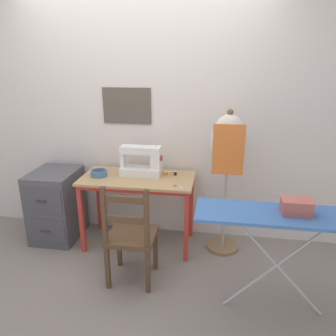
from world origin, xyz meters
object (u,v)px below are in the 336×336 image
fabric_bowl (99,173)px  filing_cabinet (57,205)px  thread_spool_mid_table (170,173)px  dress_form (228,152)px  ironing_board (282,219)px  scissors (177,186)px  wooden_chair (131,237)px  storage_box (296,207)px  thread_spool_near_machine (166,173)px  sewing_machine (143,162)px  thread_spool_far_edge (175,173)px

fabric_bowl → filing_cabinet: (-0.50, 0.03, -0.40)m
thread_spool_mid_table → dress_form: (0.55, -0.06, 0.26)m
ironing_board → filing_cabinet: bearing=160.0°
fabric_bowl → thread_spool_mid_table: bearing=10.5°
filing_cabinet → ironing_board: size_ratio=0.61×
thread_spool_mid_table → fabric_bowl: bearing=-169.5°
scissors → ironing_board: bearing=-35.6°
wooden_chair → filing_cabinet: wooden_chair is taller
fabric_bowl → storage_box: 1.85m
thread_spool_near_machine → storage_box: (1.05, -0.87, 0.12)m
sewing_machine → storage_box: (1.27, -0.83, 0.00)m
thread_spool_mid_table → ironing_board: (0.92, -0.87, 0.02)m
thread_spool_near_machine → ironing_board: ironing_board is taller
thread_spool_near_machine → filing_cabinet: thread_spool_near_machine is taller
thread_spool_mid_table → filing_cabinet: bearing=-175.4°
thread_spool_mid_table → wooden_chair: size_ratio=0.05×
thread_spool_far_edge → filing_cabinet: bearing=-175.2°
ironing_board → storage_box: (0.08, 0.01, 0.10)m
fabric_bowl → thread_spool_mid_table: (0.69, 0.13, -0.01)m
dress_form → ironing_board: (0.38, -0.81, -0.24)m
scissors → thread_spool_mid_table: (-0.11, 0.28, 0.02)m
wooden_chair → filing_cabinet: size_ratio=1.24×
wooden_chair → storage_box: bearing=-7.4°
thread_spool_mid_table → thread_spool_far_edge: size_ratio=0.98×
thread_spool_near_machine → dress_form: dress_form is taller
wooden_chair → storage_box: storage_box is taller
wooden_chair → filing_cabinet: bearing=148.2°
thread_spool_mid_table → ironing_board: ironing_board is taller
thread_spool_near_machine → wooden_chair: size_ratio=0.05×
thread_spool_near_machine → dress_form: 0.65m
wooden_chair → dress_form: bearing=39.7°
fabric_bowl → storage_box: size_ratio=0.75×
sewing_machine → thread_spool_mid_table: 0.29m
thread_spool_near_machine → ironing_board: 1.31m
ironing_board → thread_spool_mid_table: bearing=136.8°
thread_spool_far_edge → sewing_machine: bearing=-172.7°
scissors → storage_box: storage_box is taller
scissors → ironing_board: (0.82, -0.59, 0.04)m
filing_cabinet → thread_spool_far_edge: bearing=4.8°
wooden_chair → thread_spool_near_machine: bearing=75.5°
fabric_bowl → ironing_board: 1.78m
sewing_machine → dress_form: size_ratio=0.29×
scissors → ironing_board: size_ratio=0.09×
ironing_board → scissors: bearing=144.4°
thread_spool_near_machine → thread_spool_mid_table: (0.04, -0.01, 0.00)m
fabric_bowl → thread_spool_near_machine: bearing=11.8°
fabric_bowl → ironing_board: size_ratio=0.13×
scissors → dress_form: dress_form is taller
sewing_machine → fabric_bowl: size_ratio=2.63×
sewing_machine → thread_spool_near_machine: (0.22, 0.04, -0.12)m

